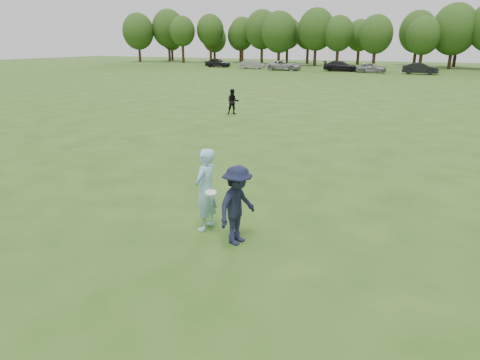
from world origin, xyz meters
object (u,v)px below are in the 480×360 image
(defender, at_px, (237,205))
(car_d, at_px, (341,66))
(player_far_a, at_px, (233,102))
(thrower, at_px, (206,190))
(car_e, at_px, (371,68))
(car_f, at_px, (421,69))
(car_b, at_px, (252,64))
(car_c, at_px, (284,65))
(car_a, at_px, (218,63))

(defender, height_order, car_d, defender)
(player_far_a, distance_m, car_d, 44.09)
(thrower, xyz_separation_m, defender, (1.04, -0.36, -0.09))
(car_e, relative_size, car_f, 0.90)
(thrower, distance_m, car_b, 64.92)
(thrower, distance_m, car_e, 58.64)
(player_far_a, xyz_separation_m, car_c, (-12.53, 42.14, -0.03))
(car_b, xyz_separation_m, car_d, (15.04, 0.39, 0.05))
(car_b, xyz_separation_m, car_c, (6.45, -1.39, 0.04))
(car_d, distance_m, car_f, 11.68)
(car_e, distance_m, car_f, 6.74)
(thrower, relative_size, car_f, 0.43)
(player_far_a, distance_m, car_c, 43.96)
(thrower, height_order, player_far_a, thrower)
(thrower, distance_m, defender, 1.11)
(player_far_a, relative_size, car_c, 0.29)
(thrower, bearing_deg, car_e, -172.59)
(player_far_a, xyz_separation_m, car_e, (0.91, 42.50, -0.06))
(thrower, relative_size, car_e, 0.47)
(car_e, bearing_deg, car_b, 85.82)
(player_far_a, distance_m, car_a, 52.21)
(player_far_a, relative_size, car_b, 0.36)
(car_e, xyz_separation_m, car_f, (6.74, 0.03, 0.05))
(player_far_a, bearing_deg, car_e, 55.43)
(defender, bearing_deg, car_b, 33.34)
(car_b, distance_m, car_f, 26.65)
(car_b, bearing_deg, defender, -160.40)
(car_c, relative_size, car_e, 1.27)
(defender, bearing_deg, car_e, 15.98)
(player_far_a, relative_size, car_d, 0.30)
(thrower, relative_size, car_a, 0.45)
(defender, relative_size, player_far_a, 1.17)
(player_far_a, bearing_deg, car_b, 80.21)
(thrower, xyz_separation_m, car_e, (-6.51, 58.28, -0.28))
(defender, xyz_separation_m, player_far_a, (-8.46, 16.14, -0.13))
(player_far_a, xyz_separation_m, car_a, (-26.37, 45.07, -0.02))
(defender, relative_size, car_d, 0.35)
(defender, relative_size, car_b, 0.42)
(thrower, xyz_separation_m, car_a, (-33.78, 60.85, -0.24))
(car_d, bearing_deg, car_b, 83.87)
(defender, height_order, car_e, defender)
(thrower, bearing_deg, car_a, -149.92)
(car_f, bearing_deg, car_e, 90.81)
(player_far_a, height_order, car_d, player_far_a)
(car_a, xyz_separation_m, car_f, (34.02, -2.54, 0.01))
(car_a, xyz_separation_m, car_d, (22.43, -1.15, -0.00))
(defender, distance_m, car_d, 61.32)
(defender, relative_size, car_f, 0.39)
(thrower, relative_size, player_far_a, 1.29)
(car_b, bearing_deg, thrower, -161.11)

